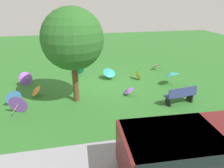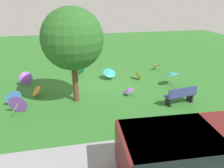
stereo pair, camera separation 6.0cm
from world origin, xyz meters
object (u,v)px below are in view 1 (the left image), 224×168
(parasol_orange_1, at_px, (35,90))
(parasol_teal_2, at_px, (78,69))
(van_dark, at_px, (196,150))
(park_bench, at_px, (181,95))
(parasol_teal_0, at_px, (109,72))
(shade_tree, at_px, (73,39))
(parasol_pink_0, at_px, (156,65))
(parasol_purple_2, at_px, (128,90))
(parasol_yellow_1, at_px, (139,75))
(parasol_blue_2, at_px, (13,97))
(parasol_teal_1, at_px, (171,74))
(parasol_purple_6, at_px, (19,104))
(parasol_purple_3, at_px, (26,79))

(parasol_orange_1, xyz_separation_m, parasol_teal_2, (-2.42, -3.08, 0.05))
(parasol_orange_1, bearing_deg, van_dark, 127.80)
(park_bench, height_order, parasol_teal_0, park_bench)
(park_bench, height_order, shade_tree, shade_tree)
(parasol_pink_0, xyz_separation_m, parasol_purple_2, (3.17, 3.85, 0.00))
(park_bench, xyz_separation_m, parasol_yellow_1, (0.90, -3.69, -0.15))
(parasol_blue_2, bearing_deg, parasol_teal_1, -174.86)
(parasol_pink_0, distance_m, parasol_purple_6, 9.72)
(parasol_pink_0, bearing_deg, parasol_teal_2, -1.05)
(shade_tree, relative_size, parasol_purple_3, 4.99)
(parasol_orange_1, distance_m, parasol_purple_3, 1.91)
(parasol_pink_0, xyz_separation_m, parasol_teal_2, (5.61, -0.10, 0.10))
(parasol_pink_0, relative_size, parasol_teal_2, 0.82)
(parasol_teal_1, bearing_deg, parasol_blue_2, 5.14)
(parasol_teal_0, xyz_separation_m, parasol_teal_2, (1.93, -1.33, -0.07))
(parasol_purple_2, height_order, parasol_purple_3, parasol_purple_3)
(park_bench, distance_m, parasol_pink_0, 5.44)
(shade_tree, xyz_separation_m, parasol_purple_6, (2.62, 0.68, -2.68))
(parasol_teal_0, distance_m, parasol_blue_2, 5.85)
(park_bench, height_order, parasol_orange_1, park_bench)
(shade_tree, relative_size, parasol_purple_6, 4.95)
(parasol_purple_2, distance_m, parasol_teal_2, 4.64)
(parasol_orange_1, height_order, parasol_purple_6, parasol_purple_6)
(park_bench, distance_m, parasol_teal_2, 7.17)
(shade_tree, bearing_deg, parasol_blue_2, -4.16)
(parasol_purple_2, bearing_deg, parasol_purple_3, -25.33)
(park_bench, relative_size, parasol_teal_0, 1.69)
(park_bench, xyz_separation_m, shade_tree, (4.99, -1.44, 2.66))
(park_bench, bearing_deg, parasol_pink_0, -100.09)
(park_bench, relative_size, parasol_yellow_1, 2.50)
(park_bench, relative_size, parasol_teal_1, 1.30)
(parasol_purple_6, bearing_deg, park_bench, 174.33)
(parasol_teal_2, bearing_deg, park_bench, 130.50)
(shade_tree, xyz_separation_m, parasol_pink_0, (-5.94, -3.91, -2.82))
(shade_tree, distance_m, parasol_blue_2, 4.10)
(shade_tree, relative_size, parasol_yellow_1, 6.94)
(park_bench, distance_m, parasol_blue_2, 8.21)
(parasol_purple_2, bearing_deg, parasol_purple_6, 7.91)
(park_bench, height_order, parasol_blue_2, park_bench)
(parasol_pink_0, bearing_deg, van_dark, 73.37)
(parasol_teal_0, xyz_separation_m, parasol_yellow_1, (-1.83, 0.43, -0.16))
(park_bench, relative_size, parasol_blue_2, 2.05)
(parasol_teal_0, relative_size, parasol_teal_2, 1.06)
(parasol_teal_2, bearing_deg, parasol_purple_6, 57.85)
(parasol_pink_0, relative_size, parasol_blue_2, 0.94)
(parasol_teal_1, height_order, parasol_teal_2, parasol_teal_1)
(shade_tree, xyz_separation_m, parasol_teal_0, (-2.26, -2.68, -2.65))
(parasol_purple_6, height_order, parasol_teal_2, parasol_purple_6)
(parasol_orange_1, bearing_deg, parasol_purple_2, 169.89)
(van_dark, distance_m, shade_tree, 6.85)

